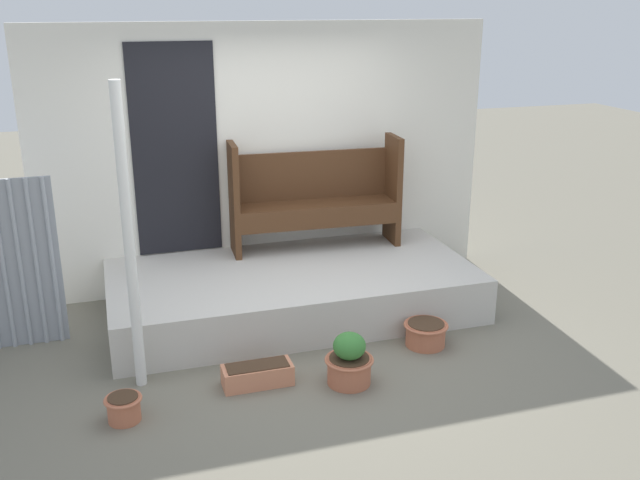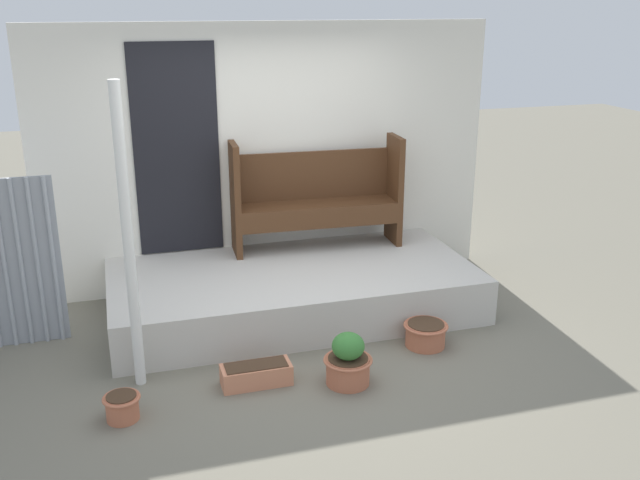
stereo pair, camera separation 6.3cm
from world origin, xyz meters
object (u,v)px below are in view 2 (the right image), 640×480
at_px(bench, 316,193).
at_px(planter_box_rect, 256,374).
at_px(flower_pot_right, 425,333).
at_px(flower_pot_middle, 348,362).
at_px(flower_pot_left, 122,406).
at_px(support_post, 128,242).

relative_size(bench, planter_box_rect, 3.17).
height_order(bench, flower_pot_right, bench).
xyz_separation_m(bench, flower_pot_middle, (-0.33, -1.98, -0.79)).
height_order(flower_pot_left, flower_pot_middle, flower_pot_middle).
relative_size(support_post, planter_box_rect, 4.29).
distance_m(support_post, bench, 2.40).
height_order(flower_pot_middle, planter_box_rect, flower_pot_middle).
distance_m(bench, flower_pot_middle, 2.16).
xyz_separation_m(flower_pot_left, flower_pot_middle, (1.67, 0.02, 0.08)).
bearing_deg(support_post, planter_box_rect, -18.09).
relative_size(support_post, flower_pot_left, 8.65).
bearing_deg(flower_pot_left, planter_box_rect, 11.51).
distance_m(support_post, flower_pot_middle, 1.85).
distance_m(bench, flower_pot_left, 2.96).
bearing_deg(flower_pot_right, bench, 107.39).
bearing_deg(support_post, flower_pot_right, -1.46).
height_order(flower_pot_right, planter_box_rect, flower_pot_right).
distance_m(flower_pot_left, flower_pot_middle, 1.67).
height_order(flower_pot_middle, flower_pot_right, flower_pot_middle).
height_order(support_post, planter_box_rect, support_post).
xyz_separation_m(support_post, flower_pot_left, (-0.15, -0.48, -1.04)).
bearing_deg(flower_pot_left, flower_pot_right, 9.52).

